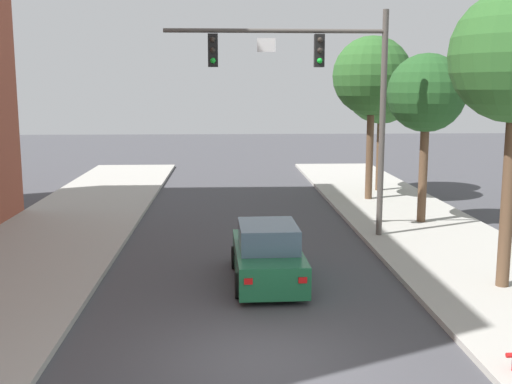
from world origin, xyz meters
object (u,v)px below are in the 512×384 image
traffic_signal_mast (321,80)px  car_lead_green (268,255)px  street_tree_third (372,77)px  street_tree_farthest (382,87)px  street_tree_second (427,94)px

traffic_signal_mast → car_lead_green: size_ratio=1.75×
street_tree_third → street_tree_farthest: (1.06, 2.39, -0.44)m
traffic_signal_mast → street_tree_third: 7.79m
traffic_signal_mast → street_tree_third: traffic_signal_mast is taller
street_tree_second → street_tree_farthest: (0.19, 7.38, 0.29)m
car_lead_green → street_tree_farthest: street_tree_farthest is taller
street_tree_second → street_tree_third: 5.11m
street_tree_second → street_tree_third: (-0.87, 4.99, 0.73)m
street_tree_farthest → street_tree_third: bearing=-113.8°
street_tree_farthest → traffic_signal_mast: bearing=-115.0°
car_lead_green → street_tree_farthest: 16.09m
car_lead_green → street_tree_second: 10.06m
car_lead_green → street_tree_second: bearing=46.8°
street_tree_third → car_lead_green: bearing=-114.9°
traffic_signal_mast → street_tree_third: (3.35, 7.03, 0.26)m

